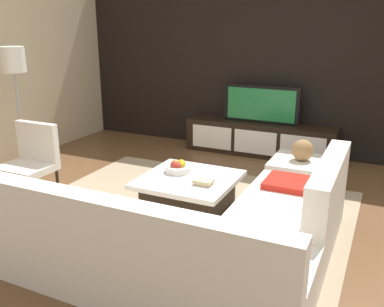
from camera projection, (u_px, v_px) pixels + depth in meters
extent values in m
plane|color=brown|center=(193.00, 215.00, 4.48)|extent=(14.00, 14.00, 0.00)
cube|color=black|center=(269.00, 61.00, 6.39)|extent=(6.40, 0.12, 2.80)
cube|color=tan|center=(185.00, 213.00, 4.52)|extent=(3.38, 2.80, 0.01)
cube|color=black|center=(260.00, 139.00, 6.48)|extent=(2.28, 0.46, 0.50)
cube|color=white|center=(212.00, 137.00, 6.56)|extent=(0.64, 0.01, 0.35)
cube|color=white|center=(255.00, 142.00, 6.28)|extent=(0.64, 0.01, 0.35)
cube|color=white|center=(302.00, 148.00, 5.99)|extent=(0.64, 0.01, 0.35)
cube|color=black|center=(261.00, 104.00, 6.32)|extent=(1.15, 0.05, 0.57)
cube|color=#1E7238|center=(261.00, 105.00, 6.29)|extent=(1.04, 0.01, 0.48)
cube|color=white|center=(144.00, 261.00, 3.22)|extent=(2.50, 0.85, 0.44)
cube|color=white|center=(116.00, 230.00, 2.80)|extent=(2.50, 0.18, 0.42)
cube|color=white|center=(287.00, 222.00, 3.85)|extent=(0.85, 1.41, 0.44)
cube|color=white|center=(329.00, 184.00, 3.59)|extent=(0.18, 1.41, 0.42)
cube|color=red|center=(64.00, 205.00, 3.43)|extent=(0.36, 0.20, 0.22)
cube|color=red|center=(297.00, 184.00, 4.09)|extent=(0.60, 0.44, 0.06)
cube|color=black|center=(189.00, 196.00, 4.56)|extent=(0.79, 0.77, 0.33)
cube|color=white|center=(189.00, 180.00, 4.51)|extent=(0.99, 0.97, 0.05)
cylinder|color=black|center=(30.00, 194.00, 4.55)|extent=(0.04, 0.04, 0.38)
cylinder|color=black|center=(27.00, 175.00, 5.11)|extent=(0.04, 0.04, 0.38)
cylinder|color=black|center=(58.00, 181.00, 4.91)|extent=(0.04, 0.04, 0.38)
cube|color=white|center=(26.00, 168.00, 4.78)|extent=(0.57, 0.50, 0.08)
cube|color=white|center=(38.00, 141.00, 4.88)|extent=(0.57, 0.08, 0.45)
cylinder|color=#A5A5AA|center=(27.00, 172.00, 5.75)|extent=(0.28, 0.28, 0.02)
cylinder|color=#A5A5AA|center=(21.00, 123.00, 5.55)|extent=(0.03, 0.03, 1.33)
cylinder|color=white|center=(13.00, 59.00, 5.30)|extent=(0.31, 0.31, 0.32)
cube|color=white|center=(301.00, 176.00, 5.05)|extent=(0.70, 0.70, 0.40)
cylinder|color=silver|center=(178.00, 169.00, 4.65)|extent=(0.28, 0.28, 0.07)
sphere|color=gold|center=(182.00, 165.00, 4.61)|extent=(0.08, 0.08, 0.08)
sphere|color=gold|center=(181.00, 164.00, 4.66)|extent=(0.09, 0.09, 0.09)
sphere|color=gold|center=(175.00, 164.00, 4.67)|extent=(0.08, 0.08, 0.08)
sphere|color=#B23326|center=(175.00, 165.00, 4.62)|extent=(0.09, 0.09, 0.09)
sphere|color=#B23326|center=(178.00, 166.00, 4.59)|extent=(0.07, 0.07, 0.07)
sphere|color=#997247|center=(303.00, 150.00, 4.95)|extent=(0.25, 0.25, 0.25)
cube|color=#CCB78C|center=(204.00, 183.00, 4.30)|extent=(0.16, 0.13, 0.02)
cube|color=#CCB78C|center=(203.00, 181.00, 4.29)|extent=(0.19, 0.14, 0.03)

